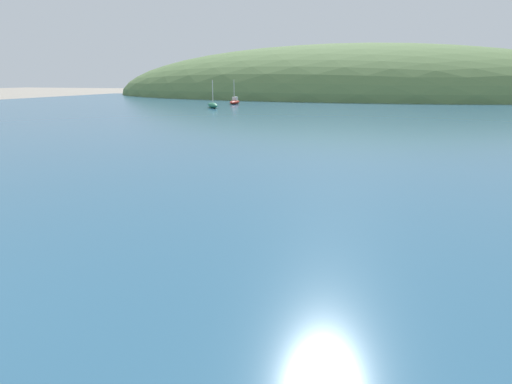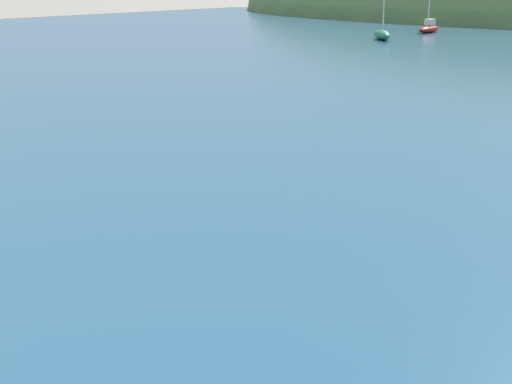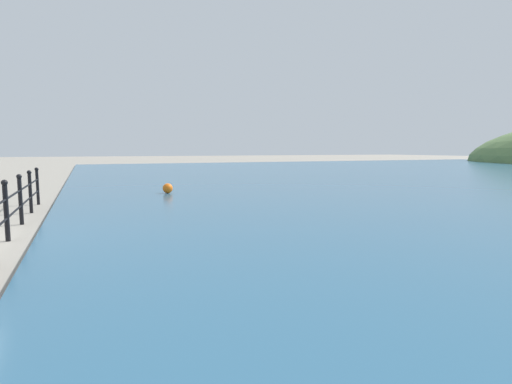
{
  "view_description": "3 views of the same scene",
  "coord_description": "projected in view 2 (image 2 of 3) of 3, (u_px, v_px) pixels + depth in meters",
  "views": [
    {
      "loc": [
        5.69,
        0.32,
        2.6
      ],
      "look_at": [
        3.78,
        6.4,
        0.79
      ],
      "focal_mm": 28.0,
      "sensor_mm": 36.0,
      "label": 1
    },
    {
      "loc": [
        7.24,
        1.45,
        2.96
      ],
      "look_at": [
        2.89,
        7.36,
        0.75
      ],
      "focal_mm": 50.0,
      "sensor_mm": 36.0,
      "label": 2
    },
    {
      "loc": [
        8.9,
        2.95,
        1.79
      ],
      "look_at": [
        2.23,
        5.8,
        1.01
      ],
      "focal_mm": 28.0,
      "sensor_mm": 36.0,
      "label": 3
    }
  ],
  "objects": [
    {
      "name": "boat_mid_harbor",
      "position": [
        382.0,
        34.0,
        34.67
      ],
      "size": [
        1.98,
        2.29,
        2.39
      ],
      "color": "#287551",
      "rests_on": "water"
    },
    {
      "name": "boat_blue_hull",
      "position": [
        429.0,
        28.0,
        39.23
      ],
      "size": [
        0.95,
        2.59,
        2.41
      ],
      "color": "maroon",
      "rests_on": "water"
    }
  ]
}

